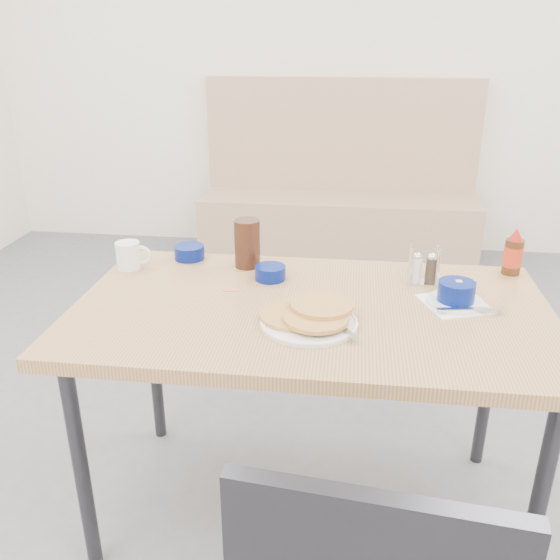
# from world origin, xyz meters

# --- Properties ---
(wall_back) EXTENTS (5.00, 0.06, 2.80)m
(wall_back) POSITION_xyz_m (0.00, 2.97, 1.40)
(wall_back) COLOR white
(wall_back) RESTS_ON ground
(booth_bench) EXTENTS (1.90, 0.56, 1.22)m
(booth_bench) POSITION_xyz_m (0.00, 2.78, 0.35)
(booth_bench) COLOR tan
(booth_bench) RESTS_ON ground
(dining_table) EXTENTS (1.40, 0.80, 0.76)m
(dining_table) POSITION_xyz_m (0.00, 0.25, 0.70)
(dining_table) COLOR tan
(dining_table) RESTS_ON ground
(pancake_plate) EXTENTS (0.28, 0.27, 0.05)m
(pancake_plate) POSITION_xyz_m (0.00, 0.13, 0.78)
(pancake_plate) COLOR white
(pancake_plate) RESTS_ON dining_table
(coffee_mug) EXTENTS (0.12, 0.08, 0.09)m
(coffee_mug) POSITION_xyz_m (-0.64, 0.48, 0.81)
(coffee_mug) COLOR white
(coffee_mug) RESTS_ON dining_table
(grits_setting) EXTENTS (0.25, 0.23, 0.07)m
(grits_setting) POSITION_xyz_m (0.42, 0.31, 0.79)
(grits_setting) COLOR white
(grits_setting) RESTS_ON dining_table
(creamer_bowl) EXTENTS (0.11, 0.11, 0.05)m
(creamer_bowl) POSITION_xyz_m (-0.46, 0.59, 0.78)
(creamer_bowl) COLOR navy
(creamer_bowl) RESTS_ON dining_table
(butter_bowl) EXTENTS (0.10, 0.10, 0.05)m
(butter_bowl) POSITION_xyz_m (-0.15, 0.44, 0.78)
(butter_bowl) COLOR navy
(butter_bowl) RESTS_ON dining_table
(amber_tumbler) EXTENTS (0.10, 0.10, 0.16)m
(amber_tumbler) POSITION_xyz_m (-0.24, 0.54, 0.84)
(amber_tumbler) COLOR #351B10
(amber_tumbler) RESTS_ON dining_table
(condiment_caddy) EXTENTS (0.10, 0.06, 0.12)m
(condiment_caddy) POSITION_xyz_m (0.34, 0.47, 0.80)
(condiment_caddy) COLOR silver
(condiment_caddy) RESTS_ON dining_table
(syrup_bottle) EXTENTS (0.06, 0.06, 0.16)m
(syrup_bottle) POSITION_xyz_m (0.64, 0.59, 0.83)
(syrup_bottle) COLOR #47230F
(syrup_bottle) RESTS_ON dining_table
(sugar_wrapper) EXTENTS (0.04, 0.03, 0.00)m
(sugar_wrapper) POSITION_xyz_m (-0.26, 0.34, 0.76)
(sugar_wrapper) COLOR #D16B45
(sugar_wrapper) RESTS_ON dining_table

